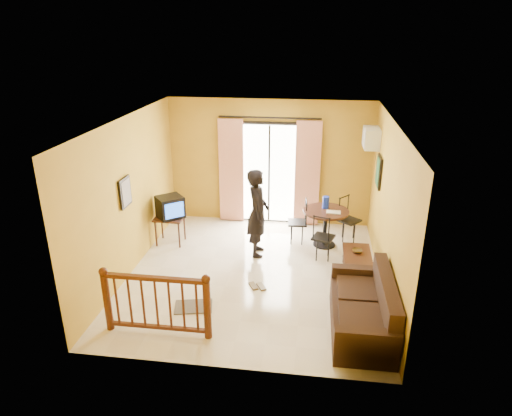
# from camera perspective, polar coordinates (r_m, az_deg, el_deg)

# --- Properties ---
(ground) EXTENTS (5.00, 5.00, 0.00)m
(ground) POSITION_cam_1_polar(r_m,az_deg,el_deg) (8.44, -0.27, -8.23)
(ground) COLOR beige
(ground) RESTS_ON ground
(room_shell) EXTENTS (5.00, 5.00, 5.00)m
(room_shell) POSITION_cam_1_polar(r_m,az_deg,el_deg) (7.73, -0.29, 2.78)
(room_shell) COLOR white
(room_shell) RESTS_ON ground
(balcony_door) EXTENTS (2.25, 0.14, 2.46)m
(balcony_door) POSITION_cam_1_polar(r_m,az_deg,el_deg) (10.19, 1.65, 4.42)
(balcony_door) COLOR black
(balcony_door) RESTS_ON ground
(tv_table) EXTENTS (0.59, 0.49, 0.59)m
(tv_table) POSITION_cam_1_polar(r_m,az_deg,el_deg) (9.54, -10.74, -1.52)
(tv_table) COLOR black
(tv_table) RESTS_ON ground
(television) EXTENTS (0.66, 0.65, 0.44)m
(television) POSITION_cam_1_polar(r_m,az_deg,el_deg) (9.42, -10.68, 0.13)
(television) COLOR black
(television) RESTS_ON tv_table
(picture_left) EXTENTS (0.05, 0.42, 0.52)m
(picture_left) POSITION_cam_1_polar(r_m,az_deg,el_deg) (8.20, -16.03, 1.89)
(picture_left) COLOR black
(picture_left) RESTS_ON room_shell
(dining_table) EXTENTS (0.93, 0.93, 0.77)m
(dining_table) POSITION_cam_1_polar(r_m,az_deg,el_deg) (9.34, 8.69, -1.20)
(dining_table) COLOR black
(dining_table) RESTS_ON ground
(water_jug) EXTENTS (0.13, 0.13, 0.25)m
(water_jug) POSITION_cam_1_polar(r_m,az_deg,el_deg) (9.35, 8.72, 0.70)
(water_jug) COLOR #142BBD
(water_jug) RESTS_ON dining_table
(serving_tray) EXTENTS (0.29, 0.19, 0.02)m
(serving_tray) POSITION_cam_1_polar(r_m,az_deg,el_deg) (9.19, 9.66, -0.51)
(serving_tray) COLOR beige
(serving_tray) RESTS_ON dining_table
(dining_chairs) EXTENTS (1.57, 1.44, 0.95)m
(dining_chairs) POSITION_cam_1_polar(r_m,az_deg,el_deg) (9.52, 8.28, -4.78)
(dining_chairs) COLOR black
(dining_chairs) RESTS_ON ground
(air_conditioner) EXTENTS (0.31, 0.60, 0.40)m
(air_conditioner) POSITION_cam_1_polar(r_m,az_deg,el_deg) (9.48, 14.20, 8.49)
(air_conditioner) COLOR white
(air_conditioner) RESTS_ON room_shell
(botanical_print) EXTENTS (0.05, 0.50, 0.60)m
(botanical_print) POSITION_cam_1_polar(r_m,az_deg,el_deg) (8.99, 15.09, 4.40)
(botanical_print) COLOR black
(botanical_print) RESTS_ON room_shell
(coffee_table) EXTENTS (0.50, 0.89, 0.40)m
(coffee_table) POSITION_cam_1_polar(r_m,az_deg,el_deg) (8.54, 12.48, -6.37)
(coffee_table) COLOR black
(coffee_table) RESTS_ON ground
(bowl) EXTENTS (0.23, 0.23, 0.06)m
(bowl) POSITION_cam_1_polar(r_m,az_deg,el_deg) (8.51, 12.54, -5.26)
(bowl) COLOR #523F1C
(bowl) RESTS_ON coffee_table
(sofa) EXTENTS (0.87, 1.85, 0.88)m
(sofa) POSITION_cam_1_polar(r_m,az_deg,el_deg) (7.03, 13.53, -12.50)
(sofa) COLOR black
(sofa) RESTS_ON ground
(standing_person) EXTENTS (0.49, 0.68, 1.74)m
(standing_person) POSITION_cam_1_polar(r_m,az_deg,el_deg) (8.79, 0.20, -0.61)
(standing_person) COLOR black
(standing_person) RESTS_ON ground
(stair_balustrade) EXTENTS (1.63, 0.13, 1.04)m
(stair_balustrade) POSITION_cam_1_polar(r_m,az_deg,el_deg) (6.82, -12.39, -11.18)
(stair_balustrade) COLOR #471E0F
(stair_balustrade) RESTS_ON ground
(doormat) EXTENTS (0.67, 0.52, 0.02)m
(doormat) POSITION_cam_1_polar(r_m,az_deg,el_deg) (7.59, -7.82, -12.10)
(doormat) COLOR #514B41
(doormat) RESTS_ON ground
(sandals) EXTENTS (0.35, 0.27, 0.03)m
(sandals) POSITION_cam_1_polar(r_m,az_deg,el_deg) (8.04, 0.17, -9.75)
(sandals) COLOR #523F1C
(sandals) RESTS_ON ground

